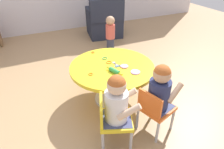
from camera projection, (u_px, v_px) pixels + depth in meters
ground_plane at (112, 99)px, 2.59m from camera, size 10.00×10.00×0.00m
craft_table at (112, 73)px, 2.38m from camera, size 1.00×1.00×0.50m
child_chair_left at (112, 119)px, 1.85m from camera, size 0.39×0.39×0.54m
seated_child_left at (117, 101)px, 1.73m from camera, size 0.42×0.38×0.51m
child_chair_right at (155, 108)px, 1.98m from camera, size 0.38×0.38×0.54m
seated_child_right at (160, 89)px, 1.88m from camera, size 0.41×0.36×0.51m
armchair_dark at (105, 22)px, 4.36m from camera, size 0.81×0.82×0.85m
toddler_standing at (110, 33)px, 3.64m from camera, size 0.17×0.17×0.67m
rolling_pin at (115, 71)px, 2.17m from camera, size 0.10×0.22×0.05m
craft_scissors at (117, 65)px, 2.32m from camera, size 0.08×0.14×0.01m
playdough_blob_0 at (135, 72)px, 2.18m from camera, size 0.10×0.10×0.01m
playdough_blob_1 at (124, 66)px, 2.29m from camera, size 0.09×0.09×0.01m
cookie_cutter_0 at (93, 52)px, 2.61m from camera, size 0.05×0.05×0.01m
cookie_cutter_1 at (105, 58)px, 2.47m from camera, size 0.07×0.07×0.01m
cookie_cutter_2 at (91, 74)px, 2.15m from camera, size 0.05×0.05×0.01m
cookie_cutter_3 at (109, 62)px, 2.38m from camera, size 0.07×0.07×0.01m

